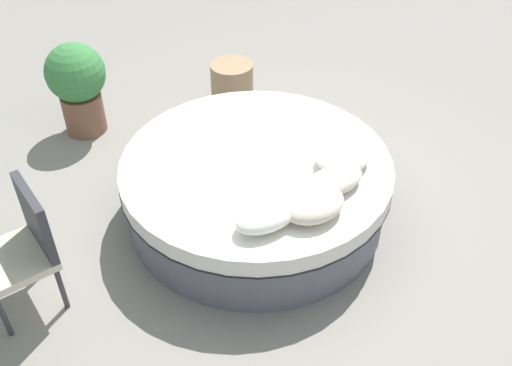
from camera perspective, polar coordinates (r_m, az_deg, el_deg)
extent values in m
plane|color=gray|center=(5.14, 0.00, -3.00)|extent=(16.00, 16.00, 0.00)
cylinder|color=#595966|center=(5.00, 0.00, -1.21)|extent=(2.18, 2.18, 0.42)
cylinder|color=black|center=(4.86, 0.00, 0.68)|extent=(2.26, 2.26, 0.02)
cylinder|color=silver|center=(4.81, 0.00, 1.41)|extent=(2.25, 2.25, 0.16)
ellipsoid|color=white|center=(4.14, 1.23, -3.11)|extent=(0.53, 0.30, 0.18)
ellipsoid|color=beige|center=(4.25, 5.55, -2.00)|extent=(0.50, 0.39, 0.18)
ellipsoid|color=beige|center=(4.49, 7.65, 0.23)|extent=(0.52, 0.29, 0.15)
ellipsoid|color=silver|center=(4.73, 8.52, 2.58)|extent=(0.47, 0.40, 0.16)
cylinder|color=#333338|center=(4.48, -23.54, -11.84)|extent=(0.04, 0.04, 0.42)
cylinder|color=#333338|center=(4.50, -18.52, -9.74)|extent=(0.04, 0.04, 0.42)
cylinder|color=#333338|center=(4.81, -20.41, -6.37)|extent=(0.04, 0.04, 0.42)
cube|color=beige|center=(4.47, -22.64, -6.95)|extent=(0.51, 0.53, 0.06)
cube|color=#333338|center=(4.30, -20.85, -3.24)|extent=(0.07, 0.52, 0.50)
cylinder|color=brown|center=(6.31, -16.52, 6.66)|extent=(0.41, 0.41, 0.42)
sphere|color=#387A3D|center=(6.08, -17.32, 10.30)|extent=(0.59, 0.59, 0.59)
cylinder|color=#997A56|center=(6.45, -2.36, 9.56)|extent=(0.46, 0.46, 0.51)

